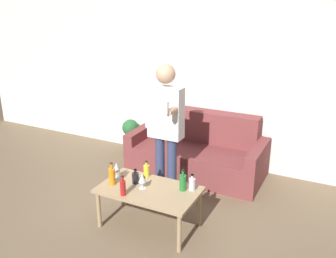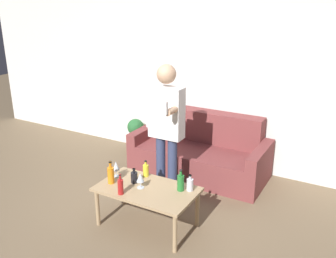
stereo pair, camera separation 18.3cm
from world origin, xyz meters
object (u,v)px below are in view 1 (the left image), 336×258
couch (198,153)px  coffee_table (149,193)px  bottle_orange (112,176)px  person_standing_front (165,122)px

couch → coffee_table: (0.04, -1.45, 0.11)m
couch → bottle_orange: (-0.35, -1.54, 0.26)m
coffee_table → person_standing_front: 0.85m
coffee_table → couch: bearing=91.6°
coffee_table → bottle_orange: bearing=-167.2°
couch → bottle_orange: bearing=-102.9°
person_standing_front → coffee_table: bearing=-79.3°
bottle_orange → person_standing_front: bearing=68.1°
person_standing_front → couch: bearing=85.0°
bottle_orange → person_standing_front: person_standing_front is taller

